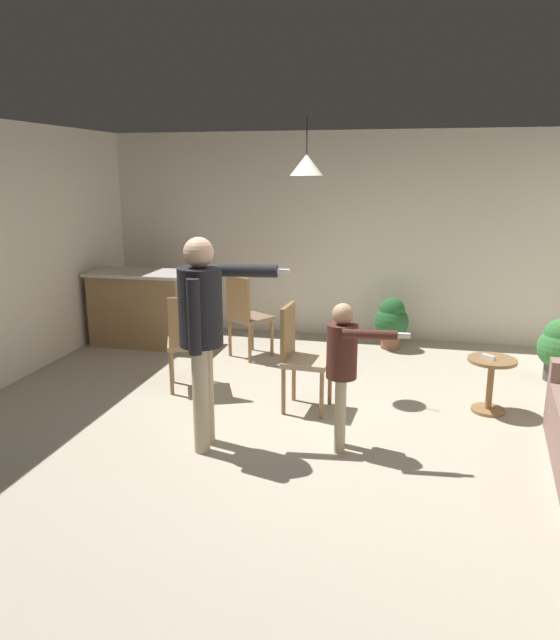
% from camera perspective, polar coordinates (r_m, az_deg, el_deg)
% --- Properties ---
extents(ground, '(7.68, 7.68, 0.00)m').
position_cam_1_polar(ground, '(5.26, 1.29, -10.50)').
color(ground, '#B2A893').
extents(wall_back, '(6.40, 0.10, 2.70)m').
position_cam_1_polar(wall_back, '(7.98, 5.95, 8.03)').
color(wall_back, silver).
rests_on(wall_back, ground).
extents(kitchen_counter, '(1.26, 0.66, 0.95)m').
position_cam_1_polar(kitchen_counter, '(7.85, -13.22, 1.16)').
color(kitchen_counter, '#99754C').
rests_on(kitchen_counter, ground).
extents(side_table_by_couch, '(0.44, 0.44, 0.52)m').
position_cam_1_polar(side_table_by_couch, '(5.84, 19.63, -5.33)').
color(side_table_by_couch, olive).
rests_on(side_table_by_couch, ground).
extents(person_adult, '(0.82, 0.56, 1.71)m').
position_cam_1_polar(person_adult, '(4.64, -7.46, -0.07)').
color(person_adult, tan).
rests_on(person_adult, ground).
extents(person_child, '(0.64, 0.35, 1.21)m').
position_cam_1_polar(person_child, '(4.67, 6.10, -3.91)').
color(person_child, tan).
rests_on(person_child, ground).
extents(dining_chair_by_counter, '(0.45, 0.45, 1.00)m').
position_cam_1_polar(dining_chair_by_counter, '(5.51, 1.92, -3.24)').
color(dining_chair_by_counter, olive).
rests_on(dining_chair_by_counter, ground).
extents(dining_chair_near_wall, '(0.58, 0.58, 1.00)m').
position_cam_1_polar(dining_chair_near_wall, '(7.05, -3.30, 0.63)').
color(dining_chair_near_wall, olive).
rests_on(dining_chair_near_wall, ground).
extents(dining_chair_centre_back, '(0.55, 0.55, 1.00)m').
position_cam_1_polar(dining_chair_centre_back, '(6.05, -8.84, -1.81)').
color(dining_chair_centre_back, olive).
rests_on(dining_chair_centre_back, ground).
extents(potted_plant_corner, '(0.44, 0.44, 0.68)m').
position_cam_1_polar(potted_plant_corner, '(6.97, 25.29, -2.35)').
color(potted_plant_corner, '#4C4742').
rests_on(potted_plant_corner, ground).
extents(potted_plant_by_wall, '(0.43, 0.43, 0.66)m').
position_cam_1_polar(potted_plant_by_wall, '(7.59, 10.70, -0.05)').
color(potted_plant_by_wall, brown).
rests_on(potted_plant_by_wall, ground).
extents(spare_remote_on_table, '(0.12, 0.11, 0.04)m').
position_cam_1_polar(spare_remote_on_table, '(5.76, 19.44, -3.37)').
color(spare_remote_on_table, white).
rests_on(spare_remote_on_table, side_table_by_couch).
extents(ceiling_light_pendant, '(0.32, 0.32, 0.55)m').
position_cam_1_polar(ceiling_light_pendant, '(5.86, 2.58, 14.72)').
color(ceiling_light_pendant, silver).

